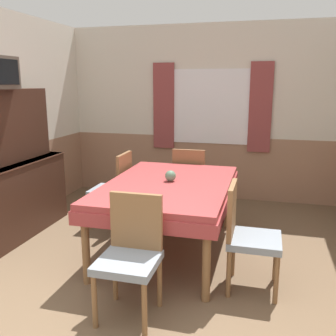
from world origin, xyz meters
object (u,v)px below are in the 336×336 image
(chair_right_near, at_px, (247,233))
(vase, at_px, (170,176))
(chair_left_far, at_px, (115,187))
(sideboard, at_px, (11,177))
(dining_table, at_px, (169,192))
(chair_head_window, at_px, (190,179))
(chair_head_near, at_px, (131,251))

(chair_right_near, distance_m, vase, 1.05)
(chair_left_far, height_order, vase, chair_left_far)
(vase, bearing_deg, chair_left_far, 149.51)
(chair_left_far, relative_size, sideboard, 0.55)
(dining_table, relative_size, chair_right_near, 2.00)
(chair_left_far, bearing_deg, chair_head_window, -54.61)
(chair_head_near, height_order, chair_head_window, same)
(chair_head_near, distance_m, chair_right_near, 1.01)
(sideboard, height_order, vase, sideboard)
(dining_table, bearing_deg, sideboard, -178.88)
(chair_head_window, relative_size, chair_right_near, 1.00)
(chair_head_window, bearing_deg, chair_head_near, -90.00)
(chair_left_far, bearing_deg, dining_table, -123.00)
(dining_table, xyz_separation_m, chair_head_near, (0.00, -1.12, -0.15))
(chair_head_window, bearing_deg, chair_left_far, -144.61)
(chair_right_near, distance_m, chair_left_far, 1.97)
(chair_head_window, height_order, chair_right_near, same)
(vase, bearing_deg, chair_head_near, -90.32)
(dining_table, distance_m, sideboard, 1.86)
(dining_table, distance_m, chair_right_near, 1.00)
(chair_right_near, xyz_separation_m, chair_left_far, (-1.65, 1.07, 0.00))
(dining_table, distance_m, chair_head_near, 1.13)
(sideboard, bearing_deg, chair_left_far, 29.15)
(chair_left_far, distance_m, sideboard, 1.19)
(chair_right_near, bearing_deg, chair_left_far, -123.00)
(chair_head_window, distance_m, chair_right_near, 1.86)
(chair_head_near, distance_m, chair_left_far, 1.86)
(dining_table, xyz_separation_m, sideboard, (-1.85, -0.04, 0.05))
(dining_table, relative_size, chair_head_near, 2.00)
(chair_left_far, bearing_deg, vase, -120.49)
(chair_right_near, bearing_deg, dining_table, -123.00)
(vase, bearing_deg, dining_table, -98.04)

